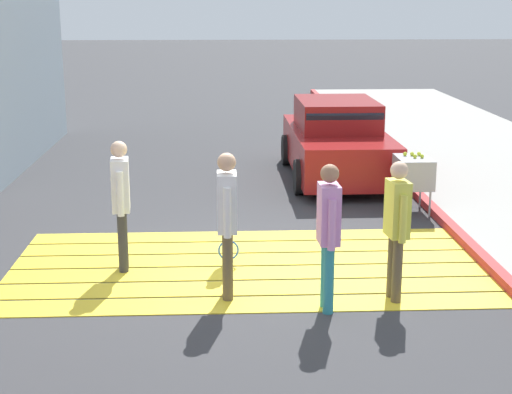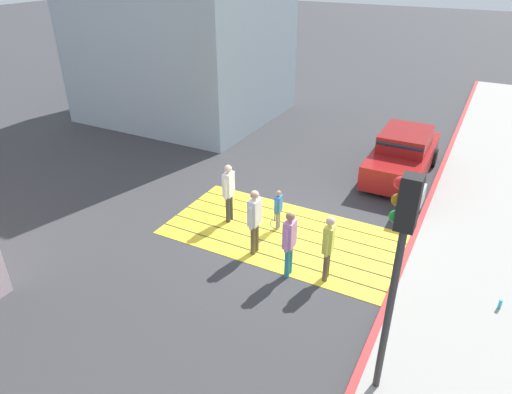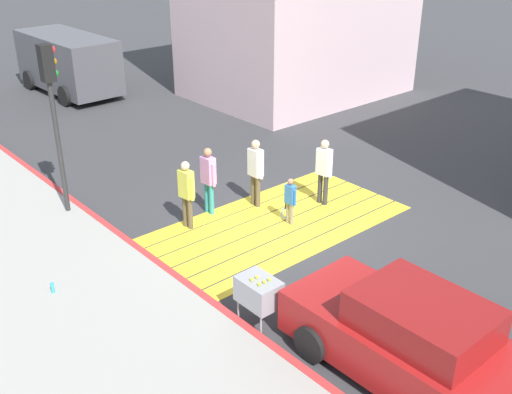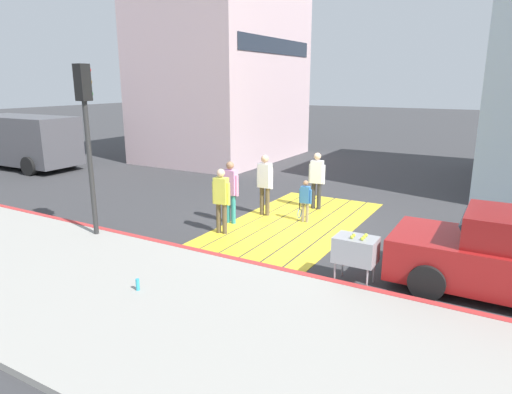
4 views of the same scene
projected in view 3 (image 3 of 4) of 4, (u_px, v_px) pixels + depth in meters
ground_plane at (277, 224)px, 14.85m from camera, size 120.00×120.00×0.00m
crosswalk_stripes at (277, 224)px, 14.85m from camera, size 6.40×3.25×0.01m
sidewalk_west at (59, 313)px, 11.51m from camera, size 4.80×40.00×0.12m
curb_painted at (164, 269)px, 12.90m from camera, size 0.16×40.00×0.13m
car_parked_near_curb at (412, 341)px, 9.70m from camera, size 2.00×4.31×1.57m
van_down_street at (68, 62)px, 24.78m from camera, size 2.46×5.25×2.35m
traffic_light_corner at (52, 97)px, 14.02m from camera, size 0.39×0.28×4.24m
tennis_ball_cart at (259, 291)px, 11.03m from camera, size 0.56×0.80×1.02m
water_bottle at (53, 288)px, 11.96m from camera, size 0.07×0.07×0.22m
pedestrian_adult_lead at (256, 168)px, 15.32m from camera, size 0.23×0.52×1.80m
pedestrian_adult_trailing at (186, 190)px, 14.27m from camera, size 0.26×0.50×1.71m
pedestrian_adult_side at (324, 167)px, 15.43m from camera, size 0.26×0.51×1.76m
pedestrian_teen_behind at (208, 176)px, 14.95m from camera, size 0.24×0.51×1.75m
pedestrian_child_with_racket at (290, 199)px, 14.57m from camera, size 0.28×0.38×1.20m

